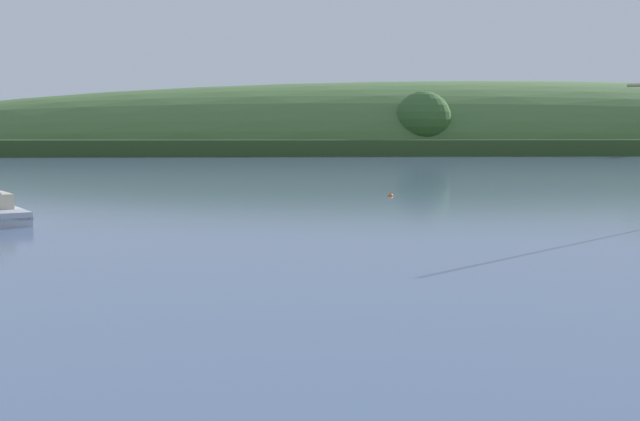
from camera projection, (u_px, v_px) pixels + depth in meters
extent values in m
cube|color=#314A21|center=(352.00, 146.00, 227.81)|extent=(563.06, 113.65, 3.98)
ellipsoid|color=#476B38|center=(516.00, 151.00, 255.70)|extent=(453.17, 123.44, 43.56)
sphere|color=#38602D|center=(423.00, 120.00, 216.94)|extent=(15.16, 15.16, 15.16)
sphere|color=#EA5B19|center=(391.00, 196.00, 73.31)|extent=(0.50, 0.50, 0.50)
cylinder|color=black|center=(391.00, 193.00, 73.28)|extent=(0.04, 0.04, 0.08)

